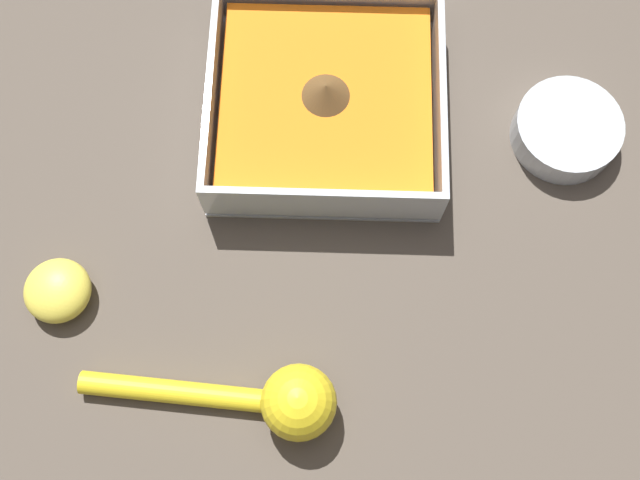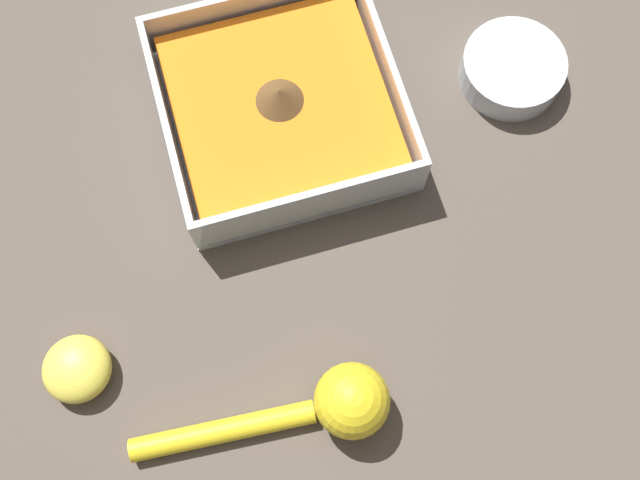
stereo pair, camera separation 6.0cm
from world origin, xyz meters
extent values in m
plane|color=brown|center=(0.00, 0.00, 0.00)|extent=(4.00, 4.00, 0.00)
cube|color=silver|center=(-0.03, 0.04, 0.00)|extent=(0.21, 0.21, 0.01)
cube|color=silver|center=(-0.03, 0.14, 0.03)|extent=(0.21, 0.01, 0.05)
cube|color=silver|center=(-0.03, -0.06, 0.03)|extent=(0.21, 0.01, 0.05)
cube|color=silver|center=(0.07, 0.04, 0.03)|extent=(0.01, 0.20, 0.05)
cube|color=silver|center=(-0.13, 0.04, 0.03)|extent=(0.01, 0.20, 0.05)
cube|color=orange|center=(-0.03, 0.04, 0.02)|extent=(0.19, 0.19, 0.03)
cone|color=brown|center=(-0.03, 0.04, 0.05)|extent=(0.04, 0.04, 0.02)
cylinder|color=silver|center=(0.19, 0.02, 0.01)|extent=(0.10, 0.10, 0.03)
cylinder|color=brown|center=(0.19, 0.02, 0.01)|extent=(0.09, 0.09, 0.02)
sphere|color=yellow|center=(-0.04, -0.23, 0.03)|extent=(0.06, 0.06, 0.06)
cylinder|color=yellow|center=(-0.15, -0.22, 0.01)|extent=(0.15, 0.03, 0.02)
ellipsoid|color=#EFDB4C|center=(-0.25, -0.14, 0.02)|extent=(0.06, 0.06, 0.03)
camera|label=1|loc=(-0.03, -0.29, 0.63)|focal=42.00mm
camera|label=2|loc=(-0.09, -0.28, 0.63)|focal=42.00mm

